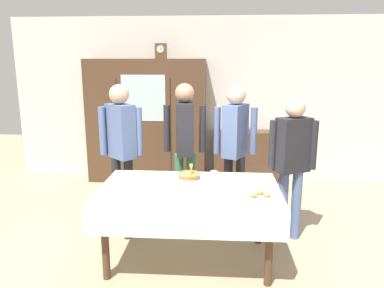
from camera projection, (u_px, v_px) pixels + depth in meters
ground_plane at (191, 249)px, 3.98m from camera, size 12.00×12.00×0.00m
back_wall at (202, 99)px, 6.26m from camera, size 6.40×0.10×2.70m
dining_table at (189, 198)px, 3.60m from camera, size 1.76×1.09×0.77m
wall_cabinet at (147, 121)px, 6.11m from camera, size 1.94×0.46×2.02m
mantel_clock at (161, 51)px, 5.84m from camera, size 0.18×0.11×0.24m
bookshelf_low at (245, 156)px, 6.17m from camera, size 1.05×0.35×0.85m
book_stack at (246, 130)px, 6.07m from camera, size 0.14×0.21×0.06m
tea_cup_center at (110, 189)px, 3.48m from camera, size 0.13×0.13×0.06m
tea_cup_far_right at (256, 180)px, 3.78m from camera, size 0.13×0.13×0.06m
tea_cup_near_right at (214, 174)px, 3.95m from camera, size 0.13×0.13×0.06m
bread_basket at (189, 175)px, 3.89m from camera, size 0.24×0.24×0.16m
pastry_plate at (260, 196)px, 3.34m from camera, size 0.28×0.28×0.05m
spoon_near_right at (213, 197)px, 3.35m from camera, size 0.12×0.02×0.01m
spoon_center at (164, 176)px, 3.96m from camera, size 0.12×0.02×0.01m
person_behind_table_left at (121, 141)px, 4.38m from camera, size 0.52×0.39×1.72m
person_behind_table_right at (292, 155)px, 4.03m from camera, size 0.52×0.34×1.60m
person_by_cabinet at (185, 138)px, 4.53m from camera, size 0.52×0.38×1.72m
person_beside_shelf at (235, 140)px, 4.47m from camera, size 0.52×0.41×1.71m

